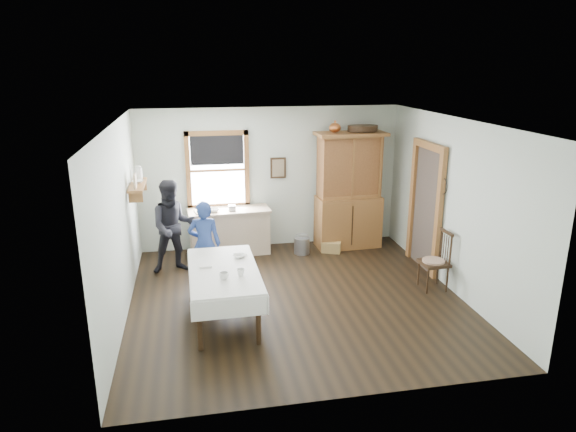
% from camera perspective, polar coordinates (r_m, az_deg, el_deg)
% --- Properties ---
extents(room, '(5.01, 5.01, 2.70)m').
position_cam_1_polar(room, '(7.52, 0.94, 0.17)').
color(room, black).
rests_on(room, ground).
extents(window, '(1.18, 0.07, 1.48)m').
position_cam_1_polar(window, '(9.72, -7.84, 5.55)').
color(window, white).
rests_on(window, room).
extents(doorway, '(0.09, 1.14, 2.22)m').
position_cam_1_polar(doorway, '(9.13, 15.09, 1.35)').
color(doorway, '#41362E').
rests_on(doorway, room).
extents(wall_shelf, '(0.24, 1.00, 0.44)m').
position_cam_1_polar(wall_shelf, '(8.86, -16.37, 3.52)').
color(wall_shelf, '#9A662F').
rests_on(wall_shelf, room).
extents(framed_picture, '(0.30, 0.04, 0.40)m').
position_cam_1_polar(framed_picture, '(9.85, -1.10, 5.35)').
color(framed_picture, '#322011').
rests_on(framed_picture, room).
extents(rug_beater, '(0.01, 0.27, 0.27)m').
position_cam_1_polar(rug_beater, '(8.52, 16.92, 3.99)').
color(rug_beater, black).
rests_on(rug_beater, room).
extents(work_counter, '(1.54, 0.66, 0.86)m').
position_cam_1_polar(work_counter, '(9.72, -6.50, -1.73)').
color(work_counter, tan).
rests_on(work_counter, room).
extents(china_hutch, '(1.35, 0.69, 2.25)m').
position_cam_1_polar(china_hutch, '(9.93, 6.79, 2.81)').
color(china_hutch, '#9A662F').
rests_on(china_hutch, room).
extents(dining_table, '(1.01, 1.87, 0.74)m').
position_cam_1_polar(dining_table, '(7.36, -7.06, -8.53)').
color(dining_table, white).
rests_on(dining_table, room).
extents(spindle_chair, '(0.47, 0.47, 0.97)m').
position_cam_1_polar(spindle_chair, '(8.47, 15.92, -4.74)').
color(spindle_chair, '#322011').
rests_on(spindle_chair, room).
extents(pail, '(0.35, 0.35, 0.31)m').
position_cam_1_polar(pail, '(9.74, 1.55, -3.29)').
color(pail, gray).
rests_on(pail, room).
extents(wicker_basket, '(0.43, 0.37, 0.21)m').
position_cam_1_polar(wicker_basket, '(9.88, 4.85, -3.39)').
color(wicker_basket, '#9C7C46').
rests_on(wicker_basket, room).
extents(woman_blue, '(0.51, 0.36, 1.32)m').
position_cam_1_polar(woman_blue, '(8.30, -9.24, -3.46)').
color(woman_blue, navy).
rests_on(woman_blue, room).
extents(figure_dark, '(0.80, 0.67, 1.50)m').
position_cam_1_polar(figure_dark, '(8.97, -12.60, -1.51)').
color(figure_dark, black).
rests_on(figure_dark, room).
extents(table_cup_a, '(0.15, 0.15, 0.10)m').
position_cam_1_polar(table_cup_a, '(6.86, -7.12, -6.61)').
color(table_cup_a, silver).
rests_on(table_cup_a, dining_table).
extents(table_cup_b, '(0.11, 0.11, 0.10)m').
position_cam_1_polar(table_cup_b, '(6.95, -5.29, -6.24)').
color(table_cup_b, silver).
rests_on(table_cup_b, dining_table).
extents(table_bowl, '(0.25, 0.25, 0.05)m').
position_cam_1_polar(table_bowl, '(7.59, -5.46, -4.42)').
color(table_bowl, silver).
rests_on(table_bowl, dining_table).
extents(counter_book, '(0.20, 0.25, 0.02)m').
position_cam_1_polar(counter_book, '(9.45, -10.32, 0.38)').
color(counter_book, '#7A6A51').
rests_on(counter_book, work_counter).
extents(counter_bowl, '(0.25, 0.25, 0.07)m').
position_cam_1_polar(counter_bowl, '(9.46, -8.25, 0.64)').
color(counter_bowl, silver).
rests_on(counter_bowl, work_counter).
extents(shelf_bowl, '(0.22, 0.22, 0.05)m').
position_cam_1_polar(shelf_bowl, '(8.86, -16.38, 3.69)').
color(shelf_bowl, silver).
rests_on(shelf_bowl, wall_shelf).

